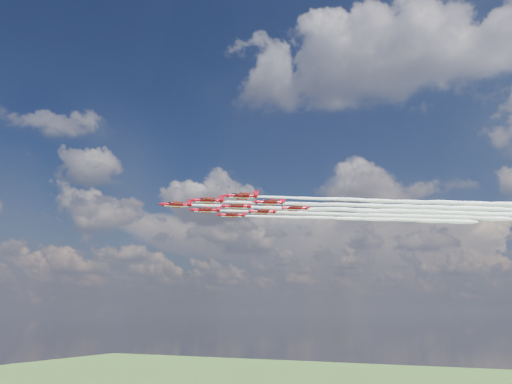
# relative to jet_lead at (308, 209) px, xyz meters

# --- Properties ---
(jet_lead) EXTENTS (81.71, 54.97, 2.82)m
(jet_lead) POSITION_rel_jet_lead_xyz_m (0.00, 0.00, 0.00)
(jet_lead) COLOR #B3091D
(jet_row2_port) EXTENTS (81.71, 54.97, 2.82)m
(jet_row2_port) POSITION_rel_jet_lead_xyz_m (12.56, -0.98, 0.00)
(jet_row2_port) COLOR #B3091D
(jet_row2_starb) EXTENTS (81.71, 54.97, 2.82)m
(jet_row2_starb) POSITION_rel_jet_lead_xyz_m (4.12, 11.90, 0.00)
(jet_row2_starb) COLOR #B3091D
(jet_row3_port) EXTENTS (81.71, 54.97, 2.82)m
(jet_row3_port) POSITION_rel_jet_lead_xyz_m (25.11, -1.96, 0.00)
(jet_row3_port) COLOR #B3091D
(jet_row3_centre) EXTENTS (81.71, 54.97, 2.82)m
(jet_row3_centre) POSITION_rel_jet_lead_xyz_m (16.68, 10.92, 0.00)
(jet_row3_centre) COLOR #B3091D
(jet_row3_starb) EXTENTS (81.71, 54.97, 2.82)m
(jet_row3_starb) POSITION_rel_jet_lead_xyz_m (8.24, 23.81, 0.00)
(jet_row3_starb) COLOR #B3091D
(jet_row4_port) EXTENTS (81.71, 54.97, 2.82)m
(jet_row4_port) POSITION_rel_jet_lead_xyz_m (29.23, 9.94, 0.00)
(jet_row4_port) COLOR #B3091D
(jet_row4_starb) EXTENTS (81.71, 54.97, 2.82)m
(jet_row4_starb) POSITION_rel_jet_lead_xyz_m (20.80, 22.82, 0.00)
(jet_row4_starb) COLOR #B3091D
(jet_tail) EXTENTS (81.71, 54.97, 2.82)m
(jet_tail) POSITION_rel_jet_lead_xyz_m (33.35, 21.84, 0.00)
(jet_tail) COLOR #B3091D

